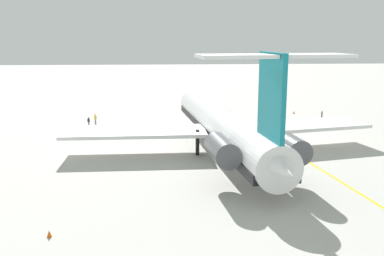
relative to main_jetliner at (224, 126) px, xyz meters
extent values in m
plane|color=#B7B5AD|center=(1.89, -7.68, -3.79)|extent=(366.71, 366.71, 0.00)
cylinder|color=white|center=(1.33, 0.14, -0.06)|extent=(42.19, 8.83, 4.48)
cone|color=white|center=(22.19, 2.33, -0.06)|extent=(5.08, 4.76, 4.30)
cone|color=white|center=(-19.53, -2.05, 0.34)|extent=(6.89, 4.46, 3.80)
cube|color=black|center=(1.33, 0.14, -1.07)|extent=(41.27, 8.82, 0.98)
cube|color=white|center=(1.05, 11.73, -0.84)|extent=(6.99, 18.65, 0.45)
cube|color=white|center=(3.47, -11.26, -0.84)|extent=(10.71, 19.69, 0.45)
cylinder|color=#515156|center=(-13.42, 2.21, 0.28)|extent=(5.83, 3.17, 2.60)
cube|color=white|center=(-13.33, 1.44, 0.28)|extent=(3.49, 1.77, 0.54)
cylinder|color=#515156|center=(-12.66, -4.95, 0.28)|extent=(5.83, 3.17, 2.60)
cube|color=white|center=(-12.75, -4.18, 0.28)|extent=(3.49, 1.77, 0.54)
cube|color=teal|center=(-16.75, -1.76, 6.14)|extent=(6.07, 1.08, 7.92)
cube|color=white|center=(-17.59, 1.76, 9.79)|extent=(4.85, 6.93, 0.31)
cube|color=white|center=(-16.84, -5.38, 9.79)|extent=(4.85, 6.93, 0.31)
cylinder|color=black|center=(14.08, 1.48, -2.09)|extent=(0.49, 0.49, 3.39)
cylinder|color=black|center=(-0.43, 3.55, -2.09)|extent=(0.49, 0.49, 3.39)
cylinder|color=black|center=(0.32, -3.57, -2.09)|extent=(0.49, 0.49, 3.39)
cylinder|color=black|center=(21.50, 19.71, -3.37)|extent=(0.10, 0.10, 0.84)
cylinder|color=black|center=(21.46, 19.85, -3.37)|extent=(0.10, 0.10, 0.84)
cylinder|color=yellow|center=(21.48, 19.78, -2.62)|extent=(0.28, 0.28, 0.66)
sphere|color=tan|center=(21.48, 19.78, -2.16)|extent=(0.26, 0.26, 0.26)
cylinder|color=yellow|center=(21.53, 19.60, -2.59)|extent=(0.08, 0.08, 0.56)
cylinder|color=yellow|center=(21.43, 19.96, -2.59)|extent=(0.08, 0.08, 0.56)
cylinder|color=black|center=(19.05, 20.50, -3.39)|extent=(0.10, 0.10, 0.80)
cylinder|color=black|center=(19.06, 20.64, -3.39)|extent=(0.10, 0.10, 0.80)
cylinder|color=#262628|center=(19.05, 20.57, -2.67)|extent=(0.27, 0.27, 0.64)
sphere|color=brown|center=(19.05, 20.57, -2.22)|extent=(0.25, 0.25, 0.25)
cylinder|color=#262628|center=(19.04, 20.39, -2.64)|extent=(0.07, 0.07, 0.54)
cylinder|color=#262628|center=(19.06, 20.75, -2.64)|extent=(0.07, 0.07, 0.54)
cylinder|color=black|center=(22.39, -21.57, -3.39)|extent=(0.10, 0.10, 0.79)
cylinder|color=black|center=(22.27, -21.65, -3.39)|extent=(0.10, 0.10, 0.79)
cylinder|color=gray|center=(22.33, -21.61, -2.68)|extent=(0.27, 0.27, 0.63)
sphere|color=#8C6647|center=(22.33, -21.61, -2.24)|extent=(0.25, 0.25, 0.25)
cylinder|color=gray|center=(22.48, -21.51, -2.65)|extent=(0.07, 0.07, 0.53)
cylinder|color=gray|center=(22.18, -21.71, -2.65)|extent=(0.07, 0.07, 0.53)
cone|color=#EA590F|center=(29.20, -18.46, -3.51)|extent=(0.40, 0.40, 0.55)
cone|color=#EA590F|center=(-23.41, 17.11, -3.51)|extent=(0.40, 0.40, 0.55)
cone|color=#EA590F|center=(26.91, -14.52, -3.51)|extent=(0.40, 0.40, 0.55)
cube|color=gold|center=(1.33, -9.18, -3.78)|extent=(81.33, 10.14, 0.01)
camera|label=1|loc=(-55.70, 8.41, 11.52)|focal=41.04mm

